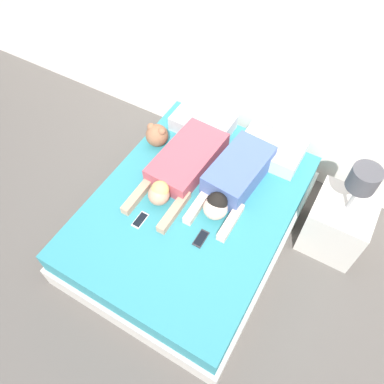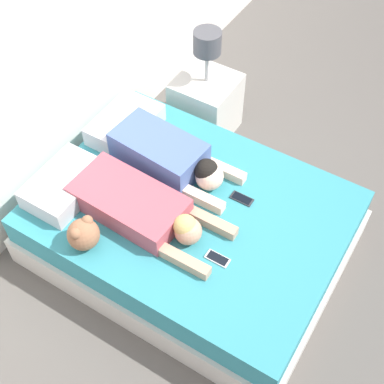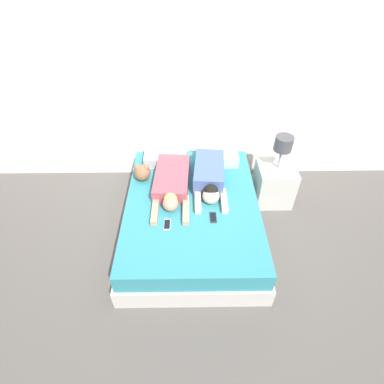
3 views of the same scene
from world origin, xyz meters
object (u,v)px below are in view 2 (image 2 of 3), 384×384
(bed, at_px, (192,227))
(pillow_head_right, at_px, (125,125))
(person_left, at_px, (141,208))
(cell_phone_right, at_px, (242,199))
(person_right, at_px, (170,157))
(plush_toy, at_px, (83,234))
(nightstand, at_px, (206,102))
(cell_phone_left, at_px, (218,259))
(pillow_head_left, at_px, (65,185))

(bed, distance_m, pillow_head_right, 0.92)
(person_left, distance_m, cell_phone_right, 0.68)
(person_right, xyz_separation_m, cell_phone_right, (0.01, -0.57, -0.11))
(person_right, bearing_deg, person_left, -171.19)
(plush_toy, bearing_deg, nightstand, 4.27)
(nightstand, bearing_deg, cell_phone_left, -146.89)
(pillow_head_right, bearing_deg, pillow_head_left, 180.00)
(person_left, height_order, cell_phone_left, person_left)
(person_right, bearing_deg, pillow_head_left, 139.13)
(pillow_head_left, xyz_separation_m, pillow_head_right, (0.68, 0.00, 0.00))
(plush_toy, bearing_deg, person_right, -7.26)
(pillow_head_right, distance_m, person_left, 0.80)
(person_right, distance_m, cell_phone_right, 0.58)
(pillow_head_right, bearing_deg, cell_phone_right, -96.25)
(plush_toy, bearing_deg, person_left, -25.41)
(cell_phone_right, bearing_deg, person_right, 91.28)
(cell_phone_right, height_order, plush_toy, plush_toy)
(bed, distance_m, cell_phone_left, 0.51)
(bed, height_order, person_left, person_left)
(pillow_head_left, height_order, nightstand, nightstand)
(bed, xyz_separation_m, person_left, (-0.24, 0.24, 0.32))
(person_left, height_order, plush_toy, plush_toy)
(person_left, bearing_deg, pillow_head_left, 100.59)
(plush_toy, distance_m, nightstand, 1.73)
(cell_phone_right, bearing_deg, pillow_head_left, 118.52)
(pillow_head_right, height_order, nightstand, nightstand)
(pillow_head_left, bearing_deg, cell_phone_right, -61.48)
(nightstand, bearing_deg, person_right, -165.34)
(bed, height_order, pillow_head_left, pillow_head_left)
(pillow_head_right, bearing_deg, person_left, -136.46)
(person_right, height_order, cell_phone_left, person_right)
(pillow_head_right, distance_m, plush_toy, 1.02)
(cell_phone_left, height_order, cell_phone_right, same)
(pillow_head_left, xyz_separation_m, person_right, (0.56, -0.48, 0.04))
(nightstand, bearing_deg, cell_phone_right, -137.65)
(bed, distance_m, cell_phone_right, 0.42)
(pillow_head_right, xyz_separation_m, cell_phone_right, (-0.11, -1.05, -0.07))
(bed, xyz_separation_m, cell_phone_left, (-0.27, -0.35, 0.25))
(pillow_head_left, height_order, pillow_head_right, same)
(person_right, relative_size, cell_phone_right, 6.09)
(cell_phone_right, bearing_deg, bed, 131.70)
(plush_toy, height_order, nightstand, nightstand)
(pillow_head_left, distance_m, cell_phone_right, 1.19)
(plush_toy, bearing_deg, cell_phone_right, -38.78)
(pillow_head_right, height_order, cell_phone_right, pillow_head_right)
(cell_phone_left, xyz_separation_m, cell_phone_right, (0.50, 0.10, 0.00))
(cell_phone_left, bearing_deg, nightstand, 33.11)
(bed, relative_size, cell_phone_right, 13.37)
(bed, bearing_deg, person_left, 134.79)
(person_left, relative_size, nightstand, 1.10)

